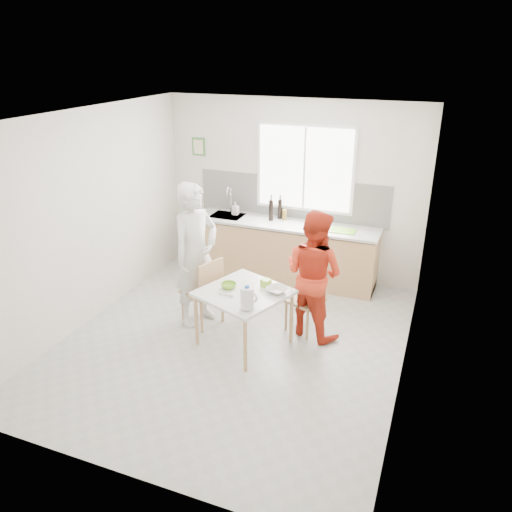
{
  "coord_description": "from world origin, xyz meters",
  "views": [
    {
      "loc": [
        2.16,
        -4.82,
        3.38
      ],
      "look_at": [
        0.21,
        0.2,
        1.1
      ],
      "focal_mm": 35.0,
      "sensor_mm": 36.0,
      "label": 1
    }
  ],
  "objects_px": {
    "person_white": "(196,255)",
    "bowl_white": "(277,290)",
    "chair_far": "(309,295)",
    "milk_jug": "(247,297)",
    "wine_bottle_a": "(271,210)",
    "wine_bottle_b": "(280,209)",
    "dining_table": "(244,297)",
    "person_red": "(314,274)",
    "bowl_green": "(229,286)",
    "chair_left": "(205,289)"
  },
  "relations": [
    {
      "from": "milk_jug",
      "to": "wine_bottle_a",
      "type": "distance_m",
      "value": 2.43
    },
    {
      "from": "bowl_white",
      "to": "wine_bottle_b",
      "type": "distance_m",
      "value": 2.12
    },
    {
      "from": "bowl_green",
      "to": "bowl_white",
      "type": "height_order",
      "value": "bowl_white"
    },
    {
      "from": "bowl_white",
      "to": "milk_jug",
      "type": "distance_m",
      "value": 0.54
    },
    {
      "from": "bowl_white",
      "to": "dining_table",
      "type": "bearing_deg",
      "value": -161.4
    },
    {
      "from": "person_white",
      "to": "person_red",
      "type": "xyz_separation_m",
      "value": [
        1.47,
        0.25,
        -0.12
      ]
    },
    {
      "from": "person_white",
      "to": "person_red",
      "type": "height_order",
      "value": "person_white"
    },
    {
      "from": "chair_left",
      "to": "bowl_white",
      "type": "height_order",
      "value": "chair_left"
    },
    {
      "from": "chair_far",
      "to": "person_white",
      "type": "distance_m",
      "value": 1.51
    },
    {
      "from": "milk_jug",
      "to": "wine_bottle_b",
      "type": "distance_m",
      "value": 2.54
    },
    {
      "from": "dining_table",
      "to": "wine_bottle_a",
      "type": "bearing_deg",
      "value": 100.6
    },
    {
      "from": "person_red",
      "to": "wine_bottle_a",
      "type": "relative_size",
      "value": 5.08
    },
    {
      "from": "bowl_green",
      "to": "milk_jug",
      "type": "height_order",
      "value": "milk_jug"
    },
    {
      "from": "chair_left",
      "to": "bowl_white",
      "type": "bearing_deg",
      "value": 104.31
    },
    {
      "from": "wine_bottle_a",
      "to": "wine_bottle_b",
      "type": "distance_m",
      "value": 0.17
    },
    {
      "from": "wine_bottle_a",
      "to": "wine_bottle_b",
      "type": "bearing_deg",
      "value": 54.68
    },
    {
      "from": "bowl_white",
      "to": "chair_left",
      "type": "bearing_deg",
      "value": 173.11
    },
    {
      "from": "chair_far",
      "to": "wine_bottle_b",
      "type": "relative_size",
      "value": 2.84
    },
    {
      "from": "person_red",
      "to": "wine_bottle_a",
      "type": "xyz_separation_m",
      "value": [
        -1.06,
        1.42,
        0.27
      ]
    },
    {
      "from": "bowl_green",
      "to": "wine_bottle_a",
      "type": "relative_size",
      "value": 0.57
    },
    {
      "from": "milk_jug",
      "to": "wine_bottle_b",
      "type": "xyz_separation_m",
      "value": [
        -0.47,
        2.49,
        0.22
      ]
    },
    {
      "from": "dining_table",
      "to": "person_white",
      "type": "distance_m",
      "value": 0.88
    },
    {
      "from": "person_white",
      "to": "bowl_green",
      "type": "height_order",
      "value": "person_white"
    },
    {
      "from": "bowl_white",
      "to": "wine_bottle_a",
      "type": "xyz_separation_m",
      "value": [
        -0.74,
        1.85,
        0.34
      ]
    },
    {
      "from": "chair_far",
      "to": "wine_bottle_b",
      "type": "distance_m",
      "value": 1.83
    },
    {
      "from": "chair_left",
      "to": "dining_table",
      "type": "bearing_deg",
      "value": 90.0
    },
    {
      "from": "wine_bottle_a",
      "to": "person_red",
      "type": "bearing_deg",
      "value": -53.28
    },
    {
      "from": "milk_jug",
      "to": "dining_table",
      "type": "bearing_deg",
      "value": 139.3
    },
    {
      "from": "person_red",
      "to": "milk_jug",
      "type": "bearing_deg",
      "value": 83.32
    },
    {
      "from": "person_white",
      "to": "bowl_white",
      "type": "bearing_deg",
      "value": -77.54
    },
    {
      "from": "person_red",
      "to": "person_white",
      "type": "bearing_deg",
      "value": 30.9
    },
    {
      "from": "dining_table",
      "to": "milk_jug",
      "type": "distance_m",
      "value": 0.48
    },
    {
      "from": "dining_table",
      "to": "wine_bottle_b",
      "type": "bearing_deg",
      "value": 97.34
    },
    {
      "from": "chair_left",
      "to": "chair_far",
      "type": "height_order",
      "value": "chair_left"
    },
    {
      "from": "person_red",
      "to": "wine_bottle_b",
      "type": "height_order",
      "value": "person_red"
    },
    {
      "from": "person_red",
      "to": "milk_jug",
      "type": "relative_size",
      "value": 6.09
    },
    {
      "from": "person_white",
      "to": "milk_jug",
      "type": "bearing_deg",
      "value": -103.55
    },
    {
      "from": "milk_jug",
      "to": "wine_bottle_b",
      "type": "height_order",
      "value": "wine_bottle_b"
    },
    {
      "from": "person_white",
      "to": "wine_bottle_b",
      "type": "xyz_separation_m",
      "value": [
        0.5,
        1.81,
        0.13
      ]
    },
    {
      "from": "chair_left",
      "to": "bowl_green",
      "type": "bearing_deg",
      "value": 84.05
    },
    {
      "from": "chair_far",
      "to": "milk_jug",
      "type": "distance_m",
      "value": 1.16
    },
    {
      "from": "chair_far",
      "to": "dining_table",
      "type": "bearing_deg",
      "value": -113.25
    },
    {
      "from": "person_white",
      "to": "person_red",
      "type": "relative_size",
      "value": 1.15
    },
    {
      "from": "chair_far",
      "to": "person_white",
      "type": "height_order",
      "value": "person_white"
    },
    {
      "from": "chair_far",
      "to": "person_white",
      "type": "relative_size",
      "value": 0.46
    },
    {
      "from": "dining_table",
      "to": "milk_jug",
      "type": "bearing_deg",
      "value": -61.9
    },
    {
      "from": "dining_table",
      "to": "chair_far",
      "type": "height_order",
      "value": "chair_far"
    },
    {
      "from": "wine_bottle_a",
      "to": "person_white",
      "type": "bearing_deg",
      "value": -103.62
    },
    {
      "from": "milk_jug",
      "to": "chair_left",
      "type": "bearing_deg",
      "value": 164.49
    },
    {
      "from": "chair_left",
      "to": "chair_far",
      "type": "relative_size",
      "value": 1.08
    }
  ]
}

